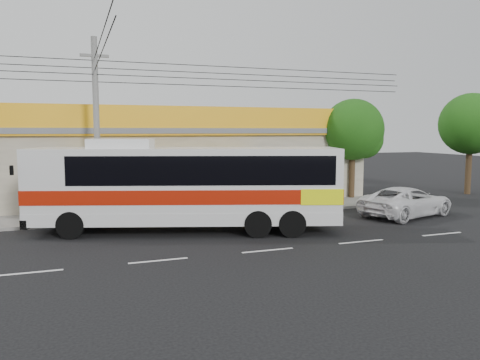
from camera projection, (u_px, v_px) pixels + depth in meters
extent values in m
plane|color=black|center=(244.00, 236.00, 19.41)|extent=(120.00, 120.00, 0.00)
cube|color=slate|center=(205.00, 211.00, 25.02)|extent=(30.00, 3.20, 0.15)
cube|color=gray|center=(182.00, 166.00, 30.04)|extent=(22.00, 8.00, 4.20)
cube|color=slate|center=(181.00, 131.00, 29.80)|extent=(22.60, 8.60, 0.30)
cube|color=#FEB016|center=(197.00, 121.00, 25.89)|extent=(22.00, 0.24, 1.60)
cube|color=#A50909|center=(162.00, 121.00, 25.19)|extent=(9.00, 0.10, 1.20)
cube|color=#146812|center=(303.00, 122.00, 28.05)|extent=(2.40, 0.10, 1.10)
cube|color=navy|center=(342.00, 122.00, 28.96)|extent=(2.20, 0.10, 1.10)
cube|color=#A50909|center=(19.00, 119.00, 22.83)|extent=(3.00, 0.10, 1.10)
cube|color=gold|center=(163.00, 156.00, 25.25)|extent=(10.00, 1.20, 0.37)
cube|color=silver|center=(186.00, 184.00, 20.06)|extent=(13.19, 6.59, 3.14)
cube|color=#AC1907|center=(186.00, 193.00, 20.10)|extent=(13.24, 6.64, 0.60)
cube|color=#F3FF0D|center=(316.00, 193.00, 20.27)|extent=(2.50, 3.17, 0.65)
cube|color=black|center=(203.00, 168.00, 20.01)|extent=(11.14, 5.96, 1.19)
cube|color=black|center=(34.00, 174.00, 19.81)|extent=(0.90, 2.32, 1.62)
cube|color=silver|center=(121.00, 143.00, 19.79)|extent=(2.94, 2.24, 0.39)
cylinder|color=black|center=(71.00, 225.00, 18.86)|extent=(1.18, 0.68, 1.13)
cylinder|color=black|center=(88.00, 214.00, 21.29)|extent=(1.18, 0.68, 1.13)
cylinder|color=black|center=(292.00, 224.00, 19.14)|extent=(1.18, 0.68, 1.13)
cylinder|color=black|center=(285.00, 213.00, 21.57)|extent=(1.18, 0.68, 1.13)
imported|color=#970B0C|center=(124.00, 208.00, 22.70)|extent=(1.82, 0.90, 0.91)
imported|color=silver|center=(407.00, 202.00, 23.84)|extent=(5.88, 3.91, 1.50)
cylinder|color=slate|center=(97.00, 131.00, 22.10)|extent=(0.28, 0.28, 8.70)
cube|color=slate|center=(94.00, 56.00, 21.73)|extent=(1.31, 0.13, 0.13)
cylinder|color=#2F2113|center=(352.00, 174.00, 29.51)|extent=(0.36, 0.36, 3.22)
sphere|color=#14480F|center=(353.00, 130.00, 29.22)|extent=(3.82, 3.82, 3.82)
sphere|color=#14480F|center=(364.00, 139.00, 29.20)|extent=(2.41, 2.41, 2.41)
cylinder|color=#2F2113|center=(468.00, 169.00, 32.13)|extent=(0.39, 0.39, 3.51)
sphere|color=#14480F|center=(471.00, 124.00, 31.81)|extent=(4.16, 4.16, 4.16)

